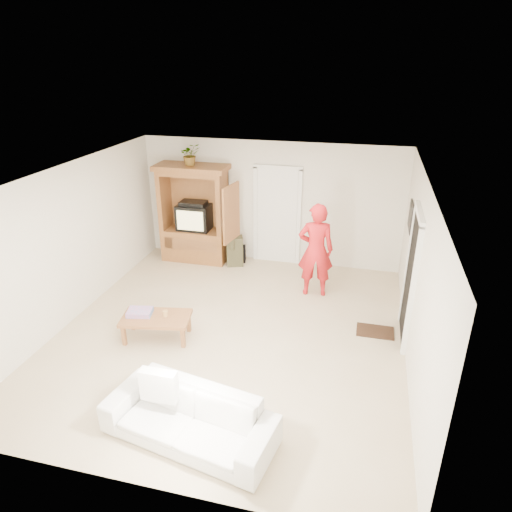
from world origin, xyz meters
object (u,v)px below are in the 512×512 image
(man, at_px, (316,250))
(sofa, at_px, (189,418))
(armoire, at_px, (196,220))
(coffee_table, at_px, (156,319))

(man, distance_m, sofa, 4.09)
(armoire, xyz_separation_m, man, (2.72, -0.99, -0.01))
(armoire, relative_size, man, 1.17)
(armoire, xyz_separation_m, coffee_table, (0.48, -3.08, -0.56))
(sofa, xyz_separation_m, coffee_table, (-1.28, 1.83, 0.05))
(sofa, bearing_deg, man, 87.15)
(armoire, distance_m, sofa, 5.26)
(man, relative_size, coffee_table, 1.55)
(man, distance_m, coffee_table, 3.11)
(armoire, bearing_deg, man, -19.93)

